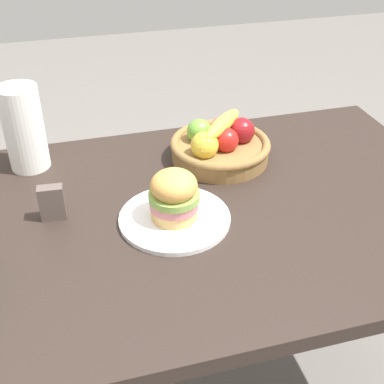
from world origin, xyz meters
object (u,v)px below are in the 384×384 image
(sandwich, at_px, (174,195))
(fruit_basket, at_px, (220,144))
(napkin_holder, at_px, (52,203))
(plate, at_px, (175,218))
(paper_towel_roll, at_px, (24,128))

(sandwich, xyz_separation_m, fruit_basket, (0.20, 0.26, -0.03))
(fruit_basket, relative_size, napkin_holder, 3.22)
(plate, relative_size, napkin_holder, 3.03)
(plate, xyz_separation_m, sandwich, (-0.00, 0.00, 0.07))
(sandwich, relative_size, fruit_basket, 0.44)
(napkin_holder, bearing_deg, sandwich, -13.12)
(sandwich, relative_size, paper_towel_roll, 0.53)
(sandwich, bearing_deg, paper_towel_roll, 132.93)
(plate, distance_m, sandwich, 0.07)
(sandwich, bearing_deg, plate, 0.00)
(paper_towel_roll, xyz_separation_m, napkin_holder, (0.05, -0.27, -0.07))
(plate, xyz_separation_m, napkin_holder, (-0.28, 0.09, 0.04))
(paper_towel_roll, bearing_deg, plate, -47.07)
(fruit_basket, bearing_deg, plate, -127.83)
(plate, xyz_separation_m, fruit_basket, (0.20, 0.26, 0.04))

